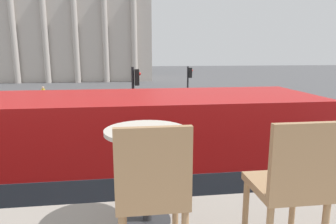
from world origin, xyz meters
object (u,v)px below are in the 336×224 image
Objects in this scene: cafe_chair_0 at (152,190)px; pedestrian_grey at (198,121)px; car_maroon at (129,121)px; pedestrian_yellow at (44,95)px; double_decker_bus at (68,175)px; pedestrian_black at (222,95)px; traffic_light_near at (135,100)px; cafe_dining_table at (146,155)px; cafe_chair_1 at (291,183)px; traffic_light_mid at (189,85)px; plaza_building_left at (68,30)px; pedestrian_blue at (138,106)px.

cafe_chair_0 is 0.52× the size of pedestrian_grey.
pedestrian_yellow is at bearing 122.40° from car_maroon.
double_decker_bus is at bearing -100.59° from car_maroon.
pedestrian_black is at bearing 39.82° from car_maroon.
cafe_chair_0 reaches higher than traffic_light_near.
cafe_dining_table is 0.53m from cafe_chair_0.
cafe_chair_1 reaches higher than pedestrian_yellow.
traffic_light_mid is at bearing 63.26° from double_decker_bus.
traffic_light_mid is (3.96, 7.60, -0.21)m from traffic_light_near.
cafe_chair_1 is 0.22× the size of car_maroon.
pedestrian_grey reaches higher than pedestrian_yellow.
plaza_building_left is at bearing 112.40° from traffic_light_mid.
pedestrian_yellow is at bearing 67.21° from pedestrian_grey.
cafe_chair_1 is at bearing -167.50° from pedestrian_grey.
pedestrian_yellow reaches higher than pedestrian_black.
traffic_light_mid is 2.29× the size of pedestrian_black.
pedestrian_black is 0.95× the size of pedestrian_blue.
pedestrian_grey is (3.71, 13.95, -3.07)m from cafe_dining_table.
double_decker_bus is 6.16× the size of pedestrian_grey.
pedestrian_grey is 1.00× the size of pedestrian_yellow.
cafe_dining_table reaches higher than pedestrian_blue.
pedestrian_grey is at bearing 75.12° from cafe_dining_table.
pedestrian_yellow is (-11.50, 12.14, -0.00)m from pedestrian_grey.
plaza_building_left is 6.92× the size of traffic_light_near.
cafe_chair_0 is 25.87m from pedestrian_black.
cafe_chair_0 is at bearing 71.10° from pedestrian_yellow.
traffic_light_near is at bearing -90.29° from car_maroon.
car_maroon is (10.20, -38.01, -7.85)m from plaza_building_left.
cafe_chair_1 is 16.63m from car_maroon.
pedestrian_yellow is (-11.90, 7.45, -1.49)m from traffic_light_mid.
plaza_building_left is at bearing 43.22° from pedestrian_grey.
double_decker_bus is 2.58× the size of traffic_light_near.
car_maroon is at bearing -74.99° from plaza_building_left.
cafe_dining_table is 54.89m from plaza_building_left.
double_decker_bus is 5.38m from cafe_chair_0.
car_maroon is 3.38m from pedestrian_blue.
cafe_chair_1 is (0.82, -0.02, 0.00)m from cafe_chair_0.
cafe_dining_table reaches higher than traffic_light_near.
car_maroon is (-0.15, 15.71, -3.38)m from cafe_dining_table.
plaza_building_left is (-10.35, 54.26, 4.49)m from cafe_chair_0.
cafe_chair_1 is 0.54× the size of pedestrian_black.
plaza_building_left reaches higher than pedestrian_yellow.
pedestrian_black is at bearing 51.04° from traffic_light_mid.
pedestrian_grey is at bearing 39.24° from traffic_light_near.
double_decker_bus reaches higher than traffic_light_mid.
traffic_light_near reaches higher than pedestrian_blue.
pedestrian_yellow is (-8.61, 26.64, -3.05)m from cafe_chair_1.
traffic_light_near reaches higher than traffic_light_mid.
pedestrian_blue is at bearing 88.46° from cafe_dining_table.
traffic_light_near reaches higher than car_maroon.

